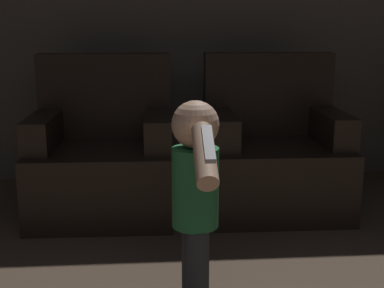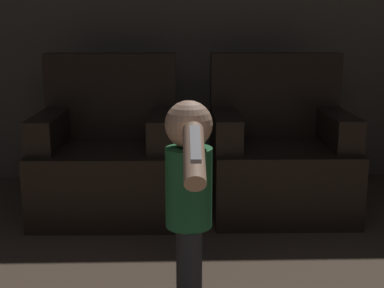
{
  "view_description": "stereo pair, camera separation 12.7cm",
  "coord_description": "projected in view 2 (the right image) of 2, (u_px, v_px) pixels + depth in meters",
  "views": [
    {
      "loc": [
        0.04,
        0.4,
        1.2
      ],
      "look_at": [
        0.25,
        3.09,
        0.58
      ],
      "focal_mm": 50.0,
      "sensor_mm": 36.0,
      "label": 1
    },
    {
      "loc": [
        0.17,
        0.4,
        1.2
      ],
      "look_at": [
        0.25,
        3.09,
        0.58
      ],
      "focal_mm": 50.0,
      "sensor_mm": 36.0,
      "label": 2
    }
  ],
  "objects": [
    {
      "name": "armchair_right",
      "position": [
        279.0,
        157.0,
        3.45
      ],
      "size": [
        0.87,
        0.78,
        0.99
      ],
      "rotation": [
        0.0,
        0.0,
        -0.01
      ],
      "color": "black",
      "rests_on": "ground_plane"
    },
    {
      "name": "armchair_left",
      "position": [
        108.0,
        158.0,
        3.42
      ],
      "size": [
        0.88,
        0.79,
        0.99
      ],
      "rotation": [
        0.0,
        0.0,
        -0.02
      ],
      "color": "black",
      "rests_on": "ground_plane"
    },
    {
      "name": "wall_back",
      "position": [
        153.0,
        7.0,
        3.97
      ],
      "size": [
        8.4,
        0.05,
        2.6
      ],
      "color": "#51493F",
      "rests_on": "ground_plane"
    },
    {
      "name": "person_toddler",
      "position": [
        189.0,
        188.0,
        2.21
      ],
      "size": [
        0.2,
        0.61,
        0.89
      ],
      "rotation": [
        0.0,
        0.0,
        1.68
      ],
      "color": "#28282D",
      "rests_on": "ground_plane"
    }
  ]
}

